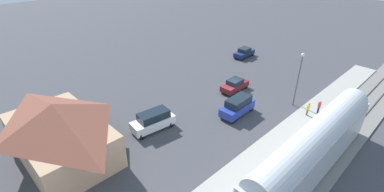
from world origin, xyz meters
TOP-DOWN VIEW (x-y plane):
  - ground_plane at (0.00, 0.00)m, footprint 200.00×200.00m
  - railway_track at (-14.00, 0.00)m, footprint 4.80×70.00m
  - platform at (-10.00, 0.00)m, footprint 3.20×46.00m
  - station_building at (4.00, 22.00)m, footprint 12.50×7.81m
  - pedestrian_on_platform at (-9.74, -1.64)m, footprint 0.36×0.36m
  - pedestrian_waiting_far at (-10.47, -3.06)m, footprint 0.36×0.36m
  - sedan_maroon at (0.71, -1.03)m, footprint 1.91×4.53m
  - suv_blue at (-3.40, 3.75)m, footprint 2.13×4.97m
  - suv_white at (1.27, 13.06)m, footprint 2.55×5.10m
  - sedan_navy at (7.83, -13.10)m, footprint 2.07×4.59m
  - light_pole_near_platform at (-7.20, -3.20)m, footprint 0.44×0.44m

SIDE VIEW (x-z plane):
  - ground_plane at x=0.00m, z-range 0.00..0.00m
  - railway_track at x=-14.00m, z-range -0.06..0.24m
  - platform at x=-10.00m, z-range 0.00..0.30m
  - sedan_maroon at x=0.71m, z-range 0.01..1.75m
  - sedan_navy at x=7.83m, z-range 0.01..1.75m
  - suv_blue at x=-3.40m, z-range 0.04..2.26m
  - suv_white at x=1.27m, z-range 0.04..2.26m
  - pedestrian_on_platform at x=-9.74m, z-range 0.43..2.14m
  - pedestrian_waiting_far at x=-10.47m, z-range 0.43..2.14m
  - station_building at x=4.00m, z-range 0.12..5.93m
  - light_pole_near_platform at x=-7.20m, z-range 0.97..8.11m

